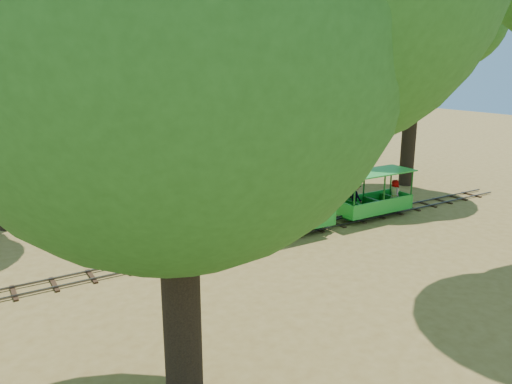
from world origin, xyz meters
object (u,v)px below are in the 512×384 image
locomotive (202,204)px  carriage_rear (372,199)px  carriage_front (290,215)px  fence (196,175)px

locomotive → carriage_rear: size_ratio=0.87×
carriage_front → carriage_rear: same height
locomotive → carriage_front: locomotive is taller
fence → carriage_front: bearing=-91.3°
carriage_rear → fence: size_ratio=0.18×
locomotive → carriage_rear: locomotive is taller
locomotive → carriage_rear: bearing=-0.5°
locomotive → fence: size_ratio=0.16×
locomotive → fence: locomotive is taller
carriage_front → carriage_rear: bearing=0.9°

